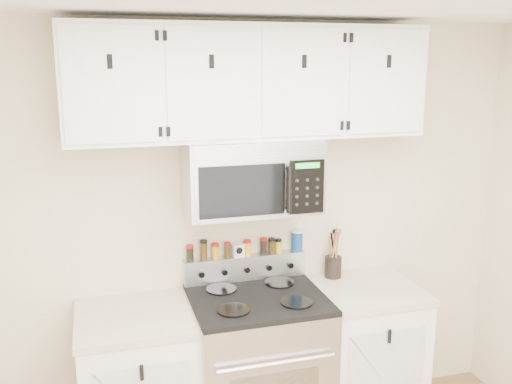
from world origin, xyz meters
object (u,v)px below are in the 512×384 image
range (258,369)px  microwave (252,176)px  utensil_crock (333,265)px  salt_canister (297,241)px

range → microwave: size_ratio=1.45×
microwave → utensil_crock: size_ratio=2.44×
range → salt_canister: (0.34, 0.28, 0.68)m
salt_canister → microwave: bearing=-155.4°
microwave → utensil_crock: (0.57, 0.10, -0.63)m
microwave → utensil_crock: 0.85m
range → utensil_crock: 0.80m
microwave → range: bearing=-90.2°
range → microwave: bearing=89.8°
salt_canister → utensil_crock: bearing=-13.7°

